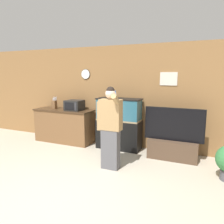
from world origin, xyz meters
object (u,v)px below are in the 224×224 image
object	(u,v)px
tv_on_stand	(173,144)
knife_block	(54,104)
counter_island	(64,125)
aquarium_on_stand	(119,124)
microwave	(74,105)
person_standing	(110,127)

from	to	relation	value
tv_on_stand	knife_block	bearing A→B (deg)	177.89
counter_island	aquarium_on_stand	world-z (taller)	aquarium_on_stand
microwave	tv_on_stand	xyz separation A→B (m)	(2.64, -0.12, -0.71)
counter_island	tv_on_stand	size ratio (longest dim) A/B	1.30
microwave	tv_on_stand	world-z (taller)	microwave
counter_island	knife_block	world-z (taller)	knife_block
knife_block	person_standing	world-z (taller)	person_standing
microwave	tv_on_stand	distance (m)	2.74
tv_on_stand	person_standing	size ratio (longest dim) A/B	0.79
microwave	aquarium_on_stand	xyz separation A→B (m)	(1.27, 0.06, -0.41)
counter_island	person_standing	bearing A→B (deg)	-30.42
counter_island	tv_on_stand	bearing A→B (deg)	-2.08
tv_on_stand	person_standing	bearing A→B (deg)	-136.79
counter_island	tv_on_stand	distance (m)	2.99
knife_block	tv_on_stand	distance (m)	3.38
aquarium_on_stand	person_standing	size ratio (longest dim) A/B	0.78
knife_block	microwave	bearing A→B (deg)	0.19
counter_island	person_standing	xyz separation A→B (m)	(1.91, -1.12, 0.40)
aquarium_on_stand	person_standing	world-z (taller)	person_standing
aquarium_on_stand	person_standing	xyz separation A→B (m)	(0.29, -1.20, 0.21)
microwave	person_standing	xyz separation A→B (m)	(1.56, -1.14, -0.20)
knife_block	tv_on_stand	size ratio (longest dim) A/B	0.26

